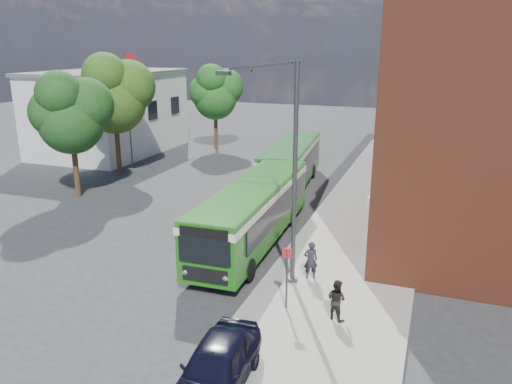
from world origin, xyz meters
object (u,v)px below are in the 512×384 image
at_px(bus_rear, 291,160).
at_px(parked_car, 216,366).
at_px(bus_front, 253,208).
at_px(street_lamp, 286,171).

distance_m(bus_rear, parked_car, 22.09).
distance_m(bus_front, parked_car, 11.27).
xyz_separation_m(street_lamp, bus_front, (-2.71, 3.60, -2.96)).
bearing_deg(street_lamp, parked_car, -88.08).
relative_size(bus_rear, parked_car, 2.51).
relative_size(bus_front, bus_rear, 1.10).
xyz_separation_m(bus_front, parked_car, (2.95, -10.84, -0.95)).
bearing_deg(bus_rear, street_lamp, -74.62).
bearing_deg(street_lamp, bus_front, 126.97).
height_order(bus_front, parked_car, bus_front).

